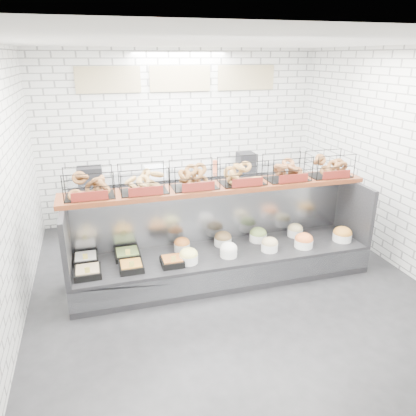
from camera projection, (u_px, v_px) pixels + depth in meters
name	position (u px, v px, depth m)	size (l,w,h in m)	color
ground	(230.00, 288.00, 5.34)	(5.50, 5.50, 0.00)	black
room_shell	(217.00, 124.00, 5.15)	(5.02, 5.51, 3.01)	silver
display_case	(222.00, 254.00, 5.53)	(4.00, 0.90, 1.20)	black
bagel_shelf	(219.00, 176.00, 5.31)	(4.10, 0.50, 0.40)	#502211
prep_counter	(186.00, 197.00, 7.35)	(4.00, 0.60, 1.20)	#93969B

